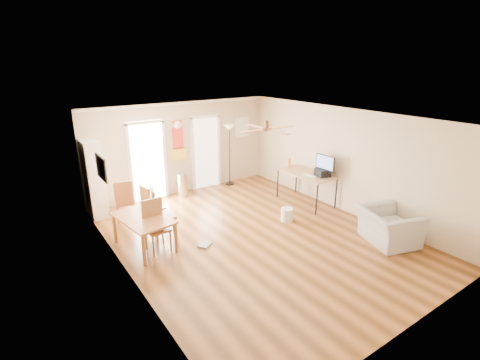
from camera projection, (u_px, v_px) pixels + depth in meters
floor at (255, 237)px, 7.83m from camera, size 7.00×7.00×0.00m
ceiling at (257, 118)px, 7.00m from camera, size 5.50×7.00×0.00m
wall_back at (182, 148)px, 10.15m from camera, size 5.50×0.04×2.60m
wall_front at (417, 251)px, 4.69m from camera, size 5.50×0.04×2.60m
wall_left at (125, 211)px, 5.94m from camera, size 0.04×7.00×2.60m
wall_right at (344, 161)px, 8.89m from camera, size 0.04×7.00×2.60m
crown_molding at (257, 120)px, 7.01m from camera, size 5.50×7.00×0.08m
kitchen_doorway at (148, 162)px, 9.65m from camera, size 0.90×0.10×2.10m
bathroom_doorway at (206, 153)px, 10.62m from camera, size 0.80×0.10×2.10m
wall_decal at (178, 140)px, 9.98m from camera, size 0.46×0.03×1.10m
ac_grille at (242, 127)px, 11.10m from camera, size 0.50×0.04×0.60m
framed_poster at (101, 168)px, 6.91m from camera, size 0.04×0.66×0.48m
ceiling_fan at (267, 129)px, 6.82m from camera, size 1.24×1.24×0.20m
bookshelf at (93, 178)px, 8.65m from camera, size 0.45×0.89×1.91m
dining_table at (144, 232)px, 7.29m from camera, size 1.01×1.47×0.69m
dining_chair_right_a at (154, 206)px, 8.20m from camera, size 0.47×0.47×1.00m
dining_chair_right_b at (164, 212)px, 7.69m from camera, size 0.57×0.57×1.13m
dining_chair_near at (157, 227)px, 7.13m from camera, size 0.44×0.44×1.05m
dining_chair_far at (124, 200)px, 8.53m from camera, size 0.48×0.48×1.02m
trash_can at (183, 185)px, 10.11m from camera, size 0.34×0.34×0.66m
torchiere_lamp at (230, 155)px, 10.84m from camera, size 0.43×0.43×1.87m
computer_desk at (306, 188)px, 9.59m from camera, size 0.78×1.57×0.84m
imac at (325, 166)px, 9.09m from camera, size 0.21×0.61×0.57m
keyboard at (310, 176)px, 9.21m from camera, size 0.15×0.38×0.01m
printer at (322, 173)px, 9.17m from camera, size 0.39×0.43×0.19m
orange_bottle at (289, 163)px, 9.95m from camera, size 0.10×0.10×0.24m
wastebasket_a at (287, 215)px, 8.56m from camera, size 0.34×0.34×0.32m
floor_cloth at (205, 245)px, 7.46m from camera, size 0.35×0.33×0.04m
armchair at (388, 227)px, 7.49m from camera, size 1.28×1.37×0.73m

